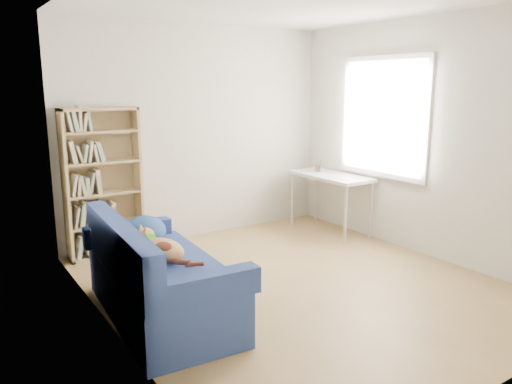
% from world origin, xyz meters
% --- Properties ---
extents(ground, '(4.00, 4.00, 0.00)m').
position_xyz_m(ground, '(0.00, 0.00, 0.00)').
color(ground, olive).
rests_on(ground, ground).
extents(room_shell, '(3.54, 4.04, 2.62)m').
position_xyz_m(room_shell, '(0.10, 0.03, 1.64)').
color(room_shell, silver).
rests_on(room_shell, ground).
extents(sofa, '(0.92, 1.75, 0.84)m').
position_xyz_m(sofa, '(-1.36, 0.13, 0.33)').
color(sofa, navy).
rests_on(sofa, ground).
extents(bookshelf, '(0.82, 0.25, 1.64)m').
position_xyz_m(bookshelf, '(-1.25, 1.86, 0.76)').
color(bookshelf, tan).
rests_on(bookshelf, ground).
extents(desk, '(0.52, 1.14, 0.75)m').
position_xyz_m(desk, '(1.47, 1.21, 0.67)').
color(desk, silver).
rests_on(desk, ground).
extents(pen_cup, '(0.08, 0.08, 0.16)m').
position_xyz_m(pen_cup, '(1.49, 1.48, 0.81)').
color(pen_cup, white).
rests_on(pen_cup, desk).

